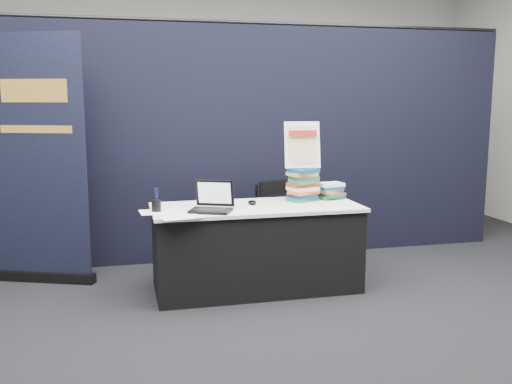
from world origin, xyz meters
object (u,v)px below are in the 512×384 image
(laptop, at_px, (210,204))
(pullup_banner, at_px, (39,175))
(book_stack_short, at_px, (331,191))
(display_table, at_px, (256,247))
(book_stack_tall, at_px, (303,185))
(info_sign, at_px, (302,145))
(stacking_chair, at_px, (278,220))

(laptop, relative_size, pullup_banner, 0.18)
(book_stack_short, bearing_deg, laptop, -165.12)
(laptop, xyz_separation_m, book_stack_short, (1.18, 0.31, 0.02))
(display_table, bearing_deg, pullup_banner, 160.07)
(book_stack_tall, xyz_separation_m, pullup_banner, (-2.31, 0.54, 0.10))
(display_table, xyz_separation_m, info_sign, (0.46, 0.16, 0.88))
(book_stack_tall, xyz_separation_m, stacking_chair, (-0.09, 0.52, -0.43))
(display_table, distance_m, laptop, 0.63)
(display_table, bearing_deg, book_stack_short, 12.86)
(display_table, height_order, stacking_chair, stacking_chair)
(pullup_banner, bearing_deg, book_stack_tall, 8.35)
(info_sign, xyz_separation_m, pullup_banner, (-2.31, 0.51, -0.26))
(display_table, relative_size, stacking_chair, 2.13)
(book_stack_tall, bearing_deg, stacking_chair, 99.31)
(book_stack_short, xyz_separation_m, pullup_banner, (-2.60, 0.50, 0.17))
(info_sign, xyz_separation_m, stacking_chair, (-0.09, 0.49, -0.78))
(info_sign, distance_m, pullup_banner, 2.38)
(display_table, relative_size, pullup_banner, 0.80)
(stacking_chair, bearing_deg, pullup_banner, 154.70)
(book_stack_short, bearing_deg, display_table, -167.14)
(book_stack_tall, xyz_separation_m, book_stack_short, (0.29, 0.04, -0.07))
(book_stack_short, xyz_separation_m, stacking_chair, (-0.38, 0.48, -0.35))
(display_table, distance_m, book_stack_short, 0.89)
(book_stack_tall, distance_m, pullup_banner, 2.37)
(info_sign, bearing_deg, pullup_banner, 176.71)
(pullup_banner, distance_m, stacking_chair, 2.28)
(display_table, height_order, info_sign, info_sign)
(laptop, height_order, book_stack_tall, book_stack_tall)
(display_table, relative_size, book_stack_short, 7.44)
(laptop, bearing_deg, info_sign, 42.64)
(info_sign, height_order, stacking_chair, info_sign)
(display_table, distance_m, pullup_banner, 2.06)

